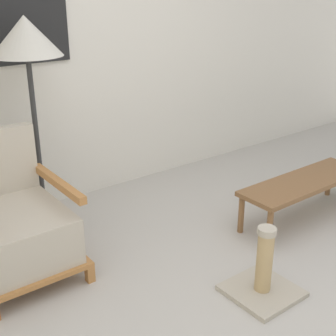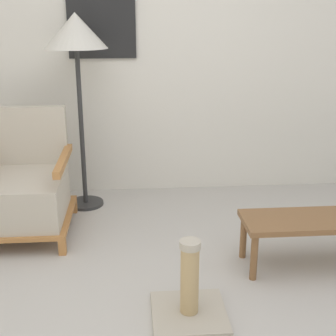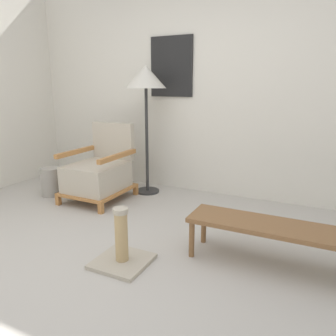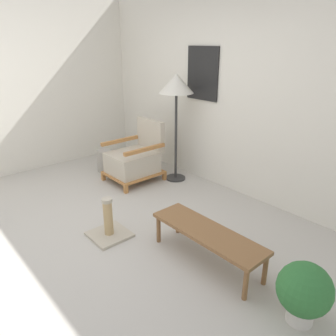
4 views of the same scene
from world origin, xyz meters
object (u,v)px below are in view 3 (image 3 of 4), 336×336
coffee_table (267,228)px  scratching_post (122,249)px  floor_lamp (146,82)px  armchair (99,172)px  vase (51,182)px

coffee_table → scratching_post: 1.10m
floor_lamp → scratching_post: bearing=-66.8°
armchair → scratching_post: bearing=-46.5°
vase → floor_lamp: bearing=32.3°
floor_lamp → scratching_post: size_ratio=3.47×
coffee_table → vase: 2.72m
coffee_table → scratching_post: bearing=-154.4°
armchair → floor_lamp: (0.38, 0.48, 1.03)m
armchair → floor_lamp: bearing=51.4°
coffee_table → scratching_post: scratching_post is taller
armchair → vase: 0.66m
floor_lamp → scratching_post: (0.69, -1.60, -1.24)m
scratching_post → coffee_table: bearing=25.6°
armchair → vase: bearing=-165.9°
armchair → floor_lamp: 1.20m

